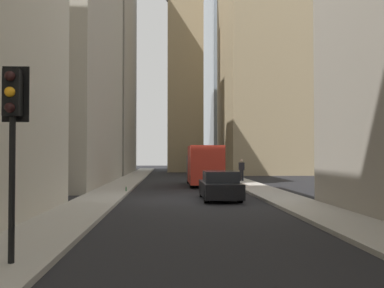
# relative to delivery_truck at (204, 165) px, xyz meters

# --- Properties ---
(ground_plane) EXTENTS (135.00, 135.00, 0.00)m
(ground_plane) POSITION_rel_delivery_truck_xyz_m (-9.51, 1.40, -1.46)
(ground_plane) COLOR black
(sidewalk_right) EXTENTS (90.00, 2.20, 0.14)m
(sidewalk_right) POSITION_rel_delivery_truck_xyz_m (-9.51, 5.90, -1.39)
(sidewalk_right) COLOR #A8A399
(sidewalk_right) RESTS_ON ground_plane
(sidewalk_left) EXTENTS (90.00, 2.20, 0.14)m
(sidewalk_left) POSITION_rel_delivery_truck_xyz_m (-9.51, -3.10, -1.39)
(sidewalk_left) COLOR #A8A399
(sidewalk_left) RESTS_ON ground_plane
(building_left_far) EXTENTS (14.88, 10.50, 27.68)m
(building_left_far) POSITION_rel_delivery_truck_xyz_m (21.24, -9.19, 12.39)
(building_left_far) COLOR #9E8966
(building_left_far) RESTS_ON ground_plane
(building_right_midfar) EXTENTS (17.51, 10.50, 23.22)m
(building_right_midfar) POSITION_rel_delivery_truck_xyz_m (1.68, 11.99, 10.16)
(building_right_midfar) COLOR #A8A091
(building_right_midfar) RESTS_ON ground_plane
(building_right_far) EXTENTS (15.83, 10.00, 29.06)m
(building_right_far) POSITION_rel_delivery_truck_xyz_m (20.02, 12.00, 13.07)
(building_right_far) COLOR gray
(building_right_far) RESTS_ON ground_plane
(glass_tower_distant) EXTENTS (21.90, 14.00, 55.53)m
(glass_tower_distant) POSITION_rel_delivery_truck_xyz_m (44.33, -11.20, 26.30)
(glass_tower_distant) COLOR #93A3B2
(glass_tower_distant) RESTS_ON ground_plane
(church_spire) EXTENTS (5.05, 5.05, 38.38)m
(church_spire) POSITION_rel_delivery_truck_xyz_m (25.66, 0.44, 18.62)
(church_spire) COLOR #9E8966
(church_spire) RESTS_ON ground_plane
(delivery_truck) EXTENTS (6.46, 2.25, 2.84)m
(delivery_truck) POSITION_rel_delivery_truck_xyz_m (0.00, 0.00, 0.00)
(delivery_truck) COLOR red
(delivery_truck) RESTS_ON ground_plane
(sedan_black) EXTENTS (4.30, 1.78, 1.42)m
(sedan_black) POSITION_rel_delivery_truck_xyz_m (-9.66, 0.00, -0.80)
(sedan_black) COLOR black
(sedan_black) RESTS_ON ground_plane
(traffic_light_foreground) EXTENTS (0.43, 0.52, 3.82)m
(traffic_light_foreground) POSITION_rel_delivery_truck_xyz_m (-22.22, 5.52, 1.49)
(traffic_light_foreground) COLOR black
(traffic_light_foreground) RESTS_ON sidewalk_right
(pedestrian) EXTENTS (0.26, 0.44, 1.73)m
(pedestrian) POSITION_rel_delivery_truck_xyz_m (3.29, -3.28, -0.38)
(pedestrian) COLOR black
(pedestrian) RESTS_ON sidewalk_left
(discarded_bottle) EXTENTS (0.07, 0.07, 0.27)m
(discarded_bottle) POSITION_rel_delivery_truck_xyz_m (-5.94, 4.97, -1.21)
(discarded_bottle) COLOR #236033
(discarded_bottle) RESTS_ON sidewalk_right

